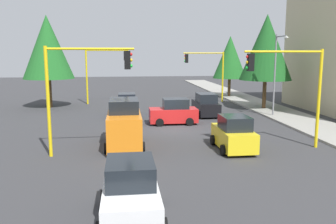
{
  "coord_description": "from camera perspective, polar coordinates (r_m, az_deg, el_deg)",
  "views": [
    {
      "loc": [
        24.92,
        -3.58,
        5.42
      ],
      "look_at": [
        -0.41,
        -0.41,
        1.2
      ],
      "focal_mm": 37.95,
      "sensor_mm": 36.0,
      "label": 1
    }
  ],
  "objects": [
    {
      "name": "tree_opposite_side",
      "position": [
        37.66,
        -18.78,
        9.84
      ],
      "size": [
        5.0,
        5.0,
        9.18
      ],
      "color": "brown",
      "rests_on": "ground"
    },
    {
      "name": "car_red",
      "position": [
        27.56,
        0.93,
        -0.06
      ],
      "size": [
        2.06,
        3.69,
        1.98
      ],
      "color": "red",
      "rests_on": "ground"
    },
    {
      "name": "car_blue",
      "position": [
        31.26,
        -6.61,
        1.0
      ],
      "size": [
        3.91,
        1.98,
        1.98
      ],
      "color": "blue",
      "rests_on": "ground"
    },
    {
      "name": "car_white",
      "position": [
        11.95,
        -6.01,
        -12.92
      ],
      "size": [
        3.91,
        2.09,
        1.98
      ],
      "color": "white",
      "rests_on": "ground"
    },
    {
      "name": "tree_roadside_mid",
      "position": [
        35.61,
        15.52,
        9.96
      ],
      "size": [
        4.96,
        4.96,
        9.09
      ],
      "color": "brown",
      "rests_on": "ground"
    },
    {
      "name": "ground_plane",
      "position": [
        25.75,
        1.02,
        -2.76
      ],
      "size": [
        120.0,
        120.0,
        0.0
      ],
      "primitive_type": "plane",
      "color": "#353538"
    },
    {
      "name": "lane_arrow_near",
      "position": [
        14.47,
        -4.43,
        -12.62
      ],
      "size": [
        2.4,
        1.1,
        1.1
      ],
      "color": "silver",
      "rests_on": "ground"
    },
    {
      "name": "traffic_signal_near_left",
      "position": [
        21.12,
        19.02,
        5.06
      ],
      "size": [
        0.36,
        4.59,
        5.67
      ],
      "color": "yellow",
      "rests_on": "ground"
    },
    {
      "name": "traffic_signal_far_left",
      "position": [
        40.03,
        6.3,
        7.26
      ],
      "size": [
        0.36,
        4.59,
        5.61
      ],
      "color": "yellow",
      "rests_on": "ground"
    },
    {
      "name": "traffic_signal_far_right",
      "position": [
        39.0,
        -10.38,
        7.39
      ],
      "size": [
        0.36,
        4.59,
        5.9
      ],
      "color": "yellow",
      "rests_on": "ground"
    },
    {
      "name": "traffic_signal_near_right",
      "position": [
        19.08,
        -13.61,
        5.16
      ],
      "size": [
        0.36,
        4.59,
        5.81
      ],
      "color": "yellow",
      "rests_on": "ground"
    },
    {
      "name": "sidewalk_kerb",
      "position": [
        33.49,
        17.83,
        -0.25
      ],
      "size": [
        80.0,
        4.0,
        0.15
      ],
      "primitive_type": "cube",
      "color": "gray",
      "rests_on": "ground"
    },
    {
      "name": "tree_roadside_far",
      "position": [
        44.87,
        9.93,
        8.65
      ],
      "size": [
        4.13,
        4.13,
        7.55
      ],
      "color": "brown",
      "rests_on": "ground"
    },
    {
      "name": "street_lamp_curbside",
      "position": [
        31.28,
        17.12,
        7.01
      ],
      "size": [
        2.15,
        0.28,
        7.0
      ],
      "color": "slate",
      "rests_on": "ground"
    },
    {
      "name": "car_yellow",
      "position": [
        20.47,
        10.51,
        -3.55
      ],
      "size": [
        3.63,
        2.02,
        1.98
      ],
      "color": "yellow",
      "rests_on": "ground"
    },
    {
      "name": "delivery_van_orange",
      "position": [
        21.01,
        -7.04,
        -2.04
      ],
      "size": [
        4.8,
        2.22,
        2.77
      ],
      "color": "orange",
      "rests_on": "ground"
    },
    {
      "name": "car_black",
      "position": [
        31.46,
        6.08,
        1.07
      ],
      "size": [
        4.16,
        2.06,
        1.98
      ],
      "color": "black",
      "rests_on": "ground"
    }
  ]
}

